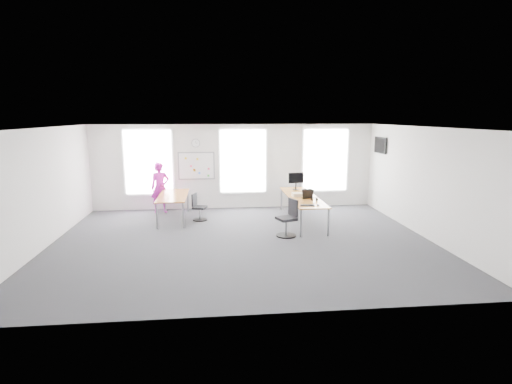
{
  "coord_description": "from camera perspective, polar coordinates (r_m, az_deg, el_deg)",
  "views": [
    {
      "loc": [
        -0.7,
        -10.17,
        3.29
      ],
      "look_at": [
        0.48,
        1.2,
        1.1
      ],
      "focal_mm": 28.0,
      "sensor_mm": 36.0,
      "label": 1
    }
  ],
  "objects": [
    {
      "name": "laptop_sleeve",
      "position": [
        12.19,
        7.41,
        -0.29
      ],
      "size": [
        0.37,
        0.3,
        0.29
      ],
      "rotation": [
        0.0,
        0.0,
        0.34
      ],
      "color": "black",
      "rests_on": "desk_right"
    },
    {
      "name": "wall_back",
      "position": [
        14.3,
        -3.08,
        3.64
      ],
      "size": [
        10.0,
        0.0,
        10.0
      ],
      "primitive_type": "plane",
      "rotation": [
        1.57,
        0.0,
        0.0
      ],
      "color": "white",
      "rests_on": "ground"
    },
    {
      "name": "wall_front",
      "position": [
        6.46,
        0.55,
        -5.24
      ],
      "size": [
        10.0,
        0.0,
        10.0
      ],
      "primitive_type": "plane",
      "rotation": [
        -1.57,
        0.0,
        0.0
      ],
      "color": "white",
      "rests_on": "ground"
    },
    {
      "name": "window_mid",
      "position": [
        14.26,
        -1.87,
        4.44
      ],
      "size": [
        1.6,
        0.06,
        2.2
      ],
      "primitive_type": "cube",
      "color": "white",
      "rests_on": "wall_back"
    },
    {
      "name": "lens_cap",
      "position": [
        11.63,
        8.29,
        -1.55
      ],
      "size": [
        0.08,
        0.08,
        0.01
      ],
      "primitive_type": "cylinder",
      "rotation": [
        0.0,
        0.0,
        0.24
      ],
      "color": "black",
      "rests_on": "desk_right"
    },
    {
      "name": "wall_right",
      "position": [
        11.8,
        23.07,
        1.24
      ],
      "size": [
        0.0,
        10.0,
        10.0
      ],
      "primitive_type": "plane",
      "rotation": [
        1.57,
        0.0,
        -1.57
      ],
      "color": "white",
      "rests_on": "ground"
    },
    {
      "name": "keyboard",
      "position": [
        11.26,
        7.39,
        -1.91
      ],
      "size": [
        0.42,
        0.24,
        0.02
      ],
      "primitive_type": "cube",
      "rotation": [
        0.0,
        0.0,
        -0.25
      ],
      "color": "black",
      "rests_on": "desk_right"
    },
    {
      "name": "headphones",
      "position": [
        11.9,
        8.32,
        -1.05
      ],
      "size": [
        0.18,
        0.1,
        0.11
      ],
      "rotation": [
        0.0,
        0.0,
        0.32
      ],
      "color": "black",
      "rests_on": "desk_right"
    },
    {
      "name": "ceiling",
      "position": [
        10.2,
        -2.0,
        9.21
      ],
      "size": [
        10.0,
        10.0,
        0.0
      ],
      "primitive_type": "plane",
      "rotation": [
        3.14,
        0.0,
        0.0
      ],
      "color": "white",
      "rests_on": "ground"
    },
    {
      "name": "wall_left",
      "position": [
        11.18,
        -28.43,
        0.31
      ],
      "size": [
        0.0,
        10.0,
        10.0
      ],
      "primitive_type": "plane",
      "rotation": [
        1.57,
        0.0,
        1.57
      ],
      "color": "white",
      "rests_on": "ground"
    },
    {
      "name": "floor",
      "position": [
        10.71,
        -1.9,
        -7.05
      ],
      "size": [
        10.0,
        10.0,
        0.0
      ],
      "primitive_type": "plane",
      "color": "#25252A",
      "rests_on": "ground"
    },
    {
      "name": "desk_right",
      "position": [
        12.56,
        6.63,
        -0.85
      ],
      "size": [
        0.89,
        3.34,
        0.81
      ],
      "color": "gold",
      "rests_on": "ground"
    },
    {
      "name": "paper_stack",
      "position": [
        12.5,
        5.95,
        -0.39
      ],
      "size": [
        0.33,
        0.26,
        0.11
      ],
      "primitive_type": "cube",
      "rotation": [
        0.0,
        0.0,
        0.08
      ],
      "color": "beige",
      "rests_on": "desk_right"
    },
    {
      "name": "window_right",
      "position": [
        14.78,
        9.84,
        4.51
      ],
      "size": [
        1.6,
        0.06,
        2.2
      ],
      "primitive_type": "cube",
      "color": "white",
      "rests_on": "wall_back"
    },
    {
      "name": "person",
      "position": [
        14.05,
        -13.52,
        0.61
      ],
      "size": [
        0.72,
        0.58,
        1.73
      ],
      "primitive_type": "imported",
      "rotation": [
        0.0,
        0.0,
        0.29
      ],
      "color": "#C71CA8",
      "rests_on": "ground"
    },
    {
      "name": "tv",
      "position": [
        14.37,
        17.36,
        6.4
      ],
      "size": [
        0.06,
        0.9,
        0.55
      ],
      "primitive_type": "cube",
      "color": "black",
      "rests_on": "wall_right"
    },
    {
      "name": "chair_right",
      "position": [
        11.1,
        4.62,
        -4.0
      ],
      "size": [
        0.6,
        0.6,
        1.04
      ],
      "rotation": [
        0.0,
        0.0,
        -1.22
      ],
      "color": "black",
      "rests_on": "ground"
    },
    {
      "name": "wall_clock",
      "position": [
        14.19,
        -8.6,
        6.93
      ],
      "size": [
        0.3,
        0.04,
        0.3
      ],
      "primitive_type": "cylinder",
      "rotation": [
        1.57,
        0.0,
        0.0
      ],
      "color": "gray",
      "rests_on": "wall_back"
    },
    {
      "name": "desk_left",
      "position": [
        12.98,
        -11.75,
        -0.7
      ],
      "size": [
        0.89,
        2.22,
        0.81
      ],
      "color": "gold",
      "rests_on": "ground"
    },
    {
      "name": "window_left",
      "position": [
        14.41,
        -15.11,
        4.14
      ],
      "size": [
        1.6,
        0.06,
        2.2
      ],
      "primitive_type": "cube",
      "color": "white",
      "rests_on": "wall_back"
    },
    {
      "name": "chair_left",
      "position": [
        12.87,
        -8.24,
        -2.35
      ],
      "size": [
        0.5,
        0.5,
        0.86
      ],
      "rotation": [
        0.0,
        0.0,
        1.23
      ],
      "color": "black",
      "rests_on": "ground"
    },
    {
      "name": "monitor",
      "position": [
        13.53,
        5.75,
        1.78
      ],
      "size": [
        0.53,
        0.22,
        0.59
      ],
      "rotation": [
        0.0,
        0.0,
        0.15
      ],
      "color": "black",
      "rests_on": "desk_right"
    },
    {
      "name": "mouse",
      "position": [
        11.29,
        8.86,
        -1.84
      ],
      "size": [
        0.11,
        0.14,
        0.05
      ],
      "primitive_type": "ellipsoid",
      "rotation": [
        0.0,
        0.0,
        -0.26
      ],
      "color": "black",
      "rests_on": "desk_right"
    },
    {
      "name": "whiteboard",
      "position": [
        14.26,
        -8.51,
        3.72
      ],
      "size": [
        1.2,
        0.03,
        0.9
      ],
      "primitive_type": "cube",
      "color": "white",
      "rests_on": "wall_back"
    }
  ]
}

